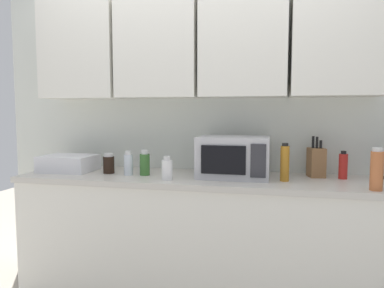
{
  "coord_description": "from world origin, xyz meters",
  "views": [
    {
      "loc": [
        0.51,
        -2.7,
        1.34
      ],
      "look_at": [
        -0.04,
        -0.25,
        1.12
      ],
      "focal_mm": 33.34,
      "sensor_mm": 36.0,
      "label": 1
    }
  ],
  "objects_px": {
    "dish_rack": "(69,163)",
    "bottle_red_sauce": "(343,166)",
    "knife_block": "(316,162)",
    "bottle_spice_jar": "(377,170)",
    "microwave": "(234,157)",
    "bottle_green_oil": "(145,164)",
    "bottle_amber_vinegar": "(285,163)",
    "bottle_white_jar": "(167,169)",
    "bottle_soy_dark": "(109,164)",
    "bottle_clear_tall": "(128,164)"
  },
  "relations": [
    {
      "from": "dish_rack",
      "to": "bottle_red_sauce",
      "type": "height_order",
      "value": "bottle_red_sauce"
    },
    {
      "from": "knife_block",
      "to": "bottle_spice_jar",
      "type": "distance_m",
      "value": 0.47
    },
    {
      "from": "microwave",
      "to": "bottle_spice_jar",
      "type": "height_order",
      "value": "microwave"
    },
    {
      "from": "dish_rack",
      "to": "bottle_green_oil",
      "type": "distance_m",
      "value": 0.63
    },
    {
      "from": "microwave",
      "to": "bottle_green_oil",
      "type": "xyz_separation_m",
      "value": [
        -0.62,
        -0.07,
        -0.06
      ]
    },
    {
      "from": "bottle_amber_vinegar",
      "to": "bottle_white_jar",
      "type": "relative_size",
      "value": 1.57
    },
    {
      "from": "knife_block",
      "to": "bottle_spice_jar",
      "type": "bearing_deg",
      "value": -53.11
    },
    {
      "from": "knife_block",
      "to": "bottle_spice_jar",
      "type": "height_order",
      "value": "knife_block"
    },
    {
      "from": "knife_block",
      "to": "bottle_white_jar",
      "type": "xyz_separation_m",
      "value": [
        -0.97,
        -0.33,
        -0.03
      ]
    },
    {
      "from": "bottle_red_sauce",
      "to": "bottle_white_jar",
      "type": "distance_m",
      "value": 1.18
    },
    {
      "from": "bottle_red_sauce",
      "to": "bottle_green_oil",
      "type": "relative_size",
      "value": 1.05
    },
    {
      "from": "knife_block",
      "to": "bottle_red_sauce",
      "type": "relative_size",
      "value": 1.5
    },
    {
      "from": "bottle_green_oil",
      "to": "bottle_spice_jar",
      "type": "bearing_deg",
      "value": -7.04
    },
    {
      "from": "bottle_white_jar",
      "to": "knife_block",
      "type": "bearing_deg",
      "value": 18.87
    },
    {
      "from": "microwave",
      "to": "bottle_red_sauce",
      "type": "xyz_separation_m",
      "value": [
        0.72,
        0.09,
        -0.05
      ]
    },
    {
      "from": "bottle_soy_dark",
      "to": "microwave",
      "type": "bearing_deg",
      "value": 3.51
    },
    {
      "from": "microwave",
      "to": "bottle_green_oil",
      "type": "bearing_deg",
      "value": -173.39
    },
    {
      "from": "microwave",
      "to": "knife_block",
      "type": "height_order",
      "value": "knife_block"
    },
    {
      "from": "bottle_soy_dark",
      "to": "bottle_green_oil",
      "type": "relative_size",
      "value": 0.82
    },
    {
      "from": "bottle_amber_vinegar",
      "to": "bottle_white_jar",
      "type": "xyz_separation_m",
      "value": [
        -0.75,
        -0.12,
        -0.05
      ]
    },
    {
      "from": "bottle_red_sauce",
      "to": "bottle_soy_dark",
      "type": "distance_m",
      "value": 1.63
    },
    {
      "from": "bottle_spice_jar",
      "to": "bottle_green_oil",
      "type": "relative_size",
      "value": 1.36
    },
    {
      "from": "knife_block",
      "to": "bottle_spice_jar",
      "type": "relative_size",
      "value": 1.15
    },
    {
      "from": "bottle_white_jar",
      "to": "bottle_green_oil",
      "type": "bearing_deg",
      "value": 146.74
    },
    {
      "from": "dish_rack",
      "to": "bottle_amber_vinegar",
      "type": "xyz_separation_m",
      "value": [
        1.58,
        -0.06,
        0.06
      ]
    },
    {
      "from": "dish_rack",
      "to": "bottle_amber_vinegar",
      "type": "bearing_deg",
      "value": -2.0
    },
    {
      "from": "bottle_spice_jar",
      "to": "bottle_green_oil",
      "type": "xyz_separation_m",
      "value": [
        -1.46,
        0.18,
        -0.04
      ]
    },
    {
      "from": "bottle_spice_jar",
      "to": "bottle_white_jar",
      "type": "relative_size",
      "value": 1.55
    },
    {
      "from": "bottle_green_oil",
      "to": "dish_rack",
      "type": "bearing_deg",
      "value": 176.01
    },
    {
      "from": "dish_rack",
      "to": "bottle_red_sauce",
      "type": "xyz_separation_m",
      "value": [
        1.97,
        0.11,
        0.03
      ]
    },
    {
      "from": "bottle_spice_jar",
      "to": "bottle_soy_dark",
      "type": "distance_m",
      "value": 1.76
    },
    {
      "from": "microwave",
      "to": "bottle_clear_tall",
      "type": "height_order",
      "value": "microwave"
    },
    {
      "from": "microwave",
      "to": "bottle_spice_jar",
      "type": "distance_m",
      "value": 0.88
    },
    {
      "from": "bottle_red_sauce",
      "to": "bottle_soy_dark",
      "type": "bearing_deg",
      "value": -175.02
    },
    {
      "from": "bottle_amber_vinegar",
      "to": "bottle_green_oil",
      "type": "xyz_separation_m",
      "value": [
        -0.96,
        0.01,
        -0.04
      ]
    },
    {
      "from": "bottle_soy_dark",
      "to": "bottle_green_oil",
      "type": "xyz_separation_m",
      "value": [
        0.28,
        -0.02,
        0.01
      ]
    },
    {
      "from": "dish_rack",
      "to": "bottle_clear_tall",
      "type": "relative_size",
      "value": 2.22
    },
    {
      "from": "bottle_red_sauce",
      "to": "knife_block",
      "type": "bearing_deg",
      "value": 166.7
    },
    {
      "from": "dish_rack",
      "to": "bottle_soy_dark",
      "type": "bearing_deg",
      "value": -4.56
    },
    {
      "from": "bottle_spice_jar",
      "to": "bottle_green_oil",
      "type": "distance_m",
      "value": 1.47
    },
    {
      "from": "microwave",
      "to": "knife_block",
      "type": "bearing_deg",
      "value": 12.77
    },
    {
      "from": "bottle_white_jar",
      "to": "bottle_soy_dark",
      "type": "xyz_separation_m",
      "value": [
        -0.49,
        0.15,
        -0.0
      ]
    },
    {
      "from": "bottle_white_jar",
      "to": "bottle_soy_dark",
      "type": "distance_m",
      "value": 0.51
    },
    {
      "from": "bottle_green_oil",
      "to": "bottle_white_jar",
      "type": "bearing_deg",
      "value": -33.26
    },
    {
      "from": "bottle_amber_vinegar",
      "to": "bottle_soy_dark",
      "type": "relative_size",
      "value": 1.68
    },
    {
      "from": "dish_rack",
      "to": "knife_block",
      "type": "bearing_deg",
      "value": 4.88
    },
    {
      "from": "bottle_spice_jar",
      "to": "bottle_clear_tall",
      "type": "bearing_deg",
      "value": 174.21
    },
    {
      "from": "bottle_red_sauce",
      "to": "bottle_clear_tall",
      "type": "height_order",
      "value": "bottle_red_sauce"
    },
    {
      "from": "knife_block",
      "to": "bottle_amber_vinegar",
      "type": "distance_m",
      "value": 0.3
    },
    {
      "from": "bottle_clear_tall",
      "to": "bottle_green_oil",
      "type": "height_order",
      "value": "bottle_green_oil"
    }
  ]
}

